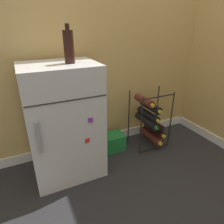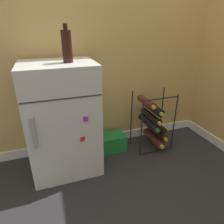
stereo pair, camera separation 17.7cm
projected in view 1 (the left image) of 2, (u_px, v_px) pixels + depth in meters
The scene contains 6 objects.
ground_plane at pixel (136, 174), 1.71m from camera, with size 14.00×14.00×0.00m, color #28282B.
wall_back at pixel (105, 17), 1.72m from camera, with size 7.07×0.07×2.50m.
mini_fridge at pixel (64, 122), 1.59m from camera, with size 0.55×0.47×0.93m.
wine_rack at pixel (150, 120), 2.03m from camera, with size 0.37×0.33×0.59m.
soda_box at pixel (110, 142), 2.02m from camera, with size 0.28×0.18×0.17m.
fridge_top_bottle at pixel (69, 47), 1.36m from camera, with size 0.07×0.07×0.26m.
Camera 1 is at (-0.76, -1.13, 1.19)m, focal length 32.00 mm.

